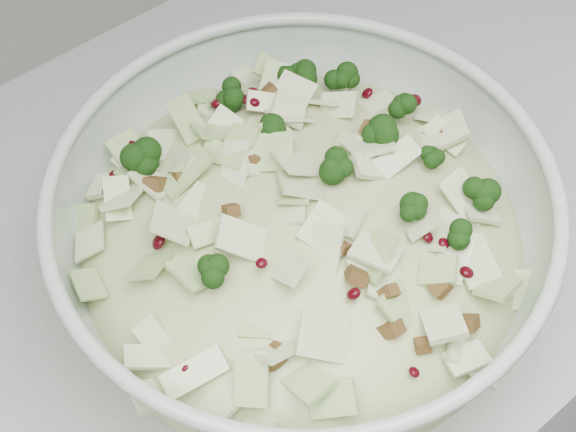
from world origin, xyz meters
The scene contains 2 objects.
mixing_bowl centered at (0.45, 1.60, 0.97)m, with size 0.47×0.47×0.14m.
salad centered at (0.45, 1.60, 1.00)m, with size 0.43×0.43×0.14m.
Camera 1 is at (0.24, 1.35, 1.47)m, focal length 50.00 mm.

